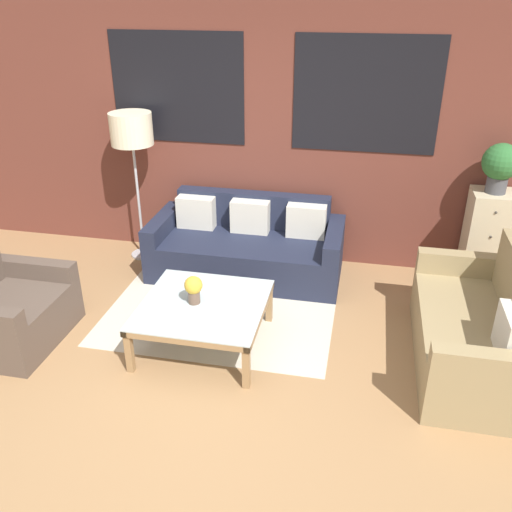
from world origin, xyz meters
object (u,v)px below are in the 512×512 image
at_px(drawer_cabinet, 485,240).
at_px(coffee_table, 203,309).
at_px(settee_vintage, 479,332).
at_px(couch_dark, 247,247).
at_px(potted_plant, 501,165).
at_px(armchair_corner, 7,311).
at_px(floor_lamp, 132,133).
at_px(flower_vase, 194,288).

bearing_deg(drawer_cabinet, coffee_table, -147.15).
xyz_separation_m(settee_vintage, drawer_cabinet, (0.23, 1.38, 0.19)).
distance_m(couch_dark, drawer_cabinet, 2.37).
bearing_deg(potted_plant, armchair_corner, -155.87).
xyz_separation_m(coffee_table, drawer_cabinet, (2.42, 1.56, 0.15)).
bearing_deg(drawer_cabinet, potted_plant, 90.00).
distance_m(coffee_table, floor_lamp, 2.17).
xyz_separation_m(settee_vintage, potted_plant, (0.23, 1.38, 0.95)).
distance_m(settee_vintage, flower_vase, 2.29).
bearing_deg(coffee_table, couch_dark, 87.18).
relative_size(floor_lamp, flower_vase, 6.67).
bearing_deg(drawer_cabinet, floor_lamp, -178.95).
bearing_deg(armchair_corner, floor_lamp, 74.50).
distance_m(settee_vintage, floor_lamp, 3.77).
xyz_separation_m(floor_lamp, drawer_cabinet, (3.59, 0.07, -0.89)).
bearing_deg(settee_vintage, flower_vase, -175.39).
relative_size(armchair_corner, drawer_cabinet, 0.95).
bearing_deg(coffee_table, armchair_corner, -170.96).
bearing_deg(armchair_corner, flower_vase, 9.42).
height_order(potted_plant, flower_vase, potted_plant).
distance_m(armchair_corner, coffee_table, 1.68).
bearing_deg(coffee_table, flower_vase, -179.22).
bearing_deg(couch_dark, armchair_corner, -136.82).
xyz_separation_m(armchair_corner, floor_lamp, (0.49, 1.76, 1.11)).
bearing_deg(floor_lamp, drawer_cabinet, 1.05).
bearing_deg(flower_vase, drawer_cabinet, 32.08).
bearing_deg(drawer_cabinet, armchair_corner, -155.87).
height_order(settee_vintage, coffee_table, settee_vintage).
bearing_deg(floor_lamp, armchair_corner, -105.50).
bearing_deg(potted_plant, couch_dark, -174.94).
relative_size(coffee_table, drawer_cabinet, 1.02).
bearing_deg(potted_plant, drawer_cabinet, -90.00).
bearing_deg(flower_vase, couch_dark, 84.05).
bearing_deg(floor_lamp, coffee_table, -52.00).
bearing_deg(coffee_table, drawer_cabinet, 32.85).
distance_m(couch_dark, flower_vase, 1.39).
xyz_separation_m(settee_vintage, flower_vase, (-2.27, -0.18, 0.23)).
height_order(armchair_corner, coffee_table, armchair_corner).
relative_size(armchair_corner, flower_vase, 3.94).
distance_m(settee_vintage, drawer_cabinet, 1.41).
distance_m(potted_plant, flower_vase, 3.03).
xyz_separation_m(couch_dark, drawer_cabinet, (2.35, 0.21, 0.21)).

